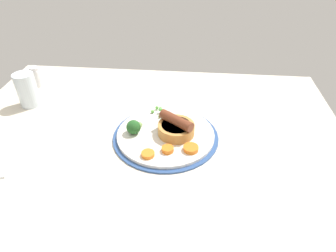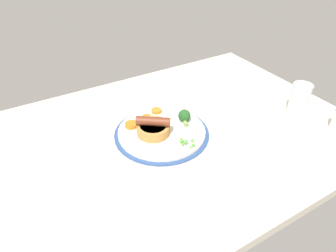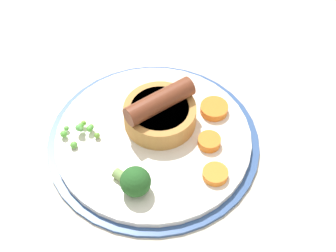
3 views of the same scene
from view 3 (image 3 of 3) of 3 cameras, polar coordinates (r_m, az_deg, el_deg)
dining_table at (r=75.57cm, az=-3.56°, el=-5.06°), size 110.00×80.00×3.00cm
dinner_plate at (r=76.27cm, az=-1.50°, el=-1.54°), size 28.81×28.81×1.40cm
sausage_pudding at (r=75.68cm, az=-0.83°, el=1.42°), size 9.89×9.89×5.67cm
pea_pile at (r=76.01cm, az=-8.95°, el=-0.51°), size 4.74×5.18×1.82cm
broccoli_floret_near at (r=69.37cm, az=-3.46°, el=-5.63°), size 3.89×5.92×3.89cm
carrot_slice_0 at (r=78.34cm, az=4.71°, el=1.76°), size 5.12×5.12×1.12cm
carrot_slice_1 at (r=74.60cm, az=4.20°, el=-1.59°), size 4.05×4.05×1.18cm
carrot_slice_2 at (r=71.74cm, az=4.82°, el=-4.88°), size 3.57×3.57×0.97cm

